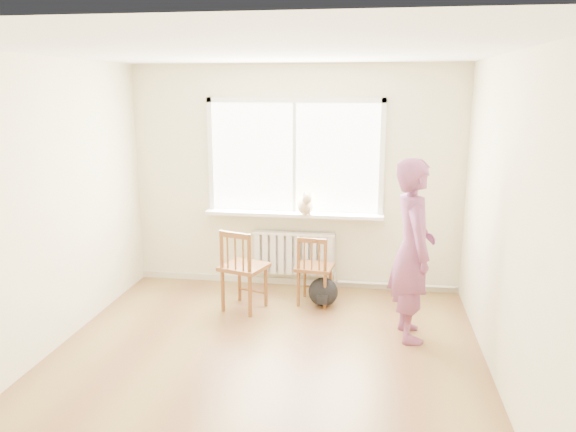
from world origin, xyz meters
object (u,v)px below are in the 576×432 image
at_px(person, 413,250).
at_px(backpack, 323,292).
at_px(chair_right, 314,270).
at_px(cat, 306,205).
at_px(chair_left, 242,270).

distance_m(person, backpack, 1.34).
bearing_deg(person, backpack, 44.89).
bearing_deg(backpack, chair_right, 160.62).
bearing_deg(chair_right, cat, -63.97).
relative_size(chair_left, chair_right, 1.14).
bearing_deg(cat, chair_right, -85.22).
height_order(chair_left, backpack, chair_left).
height_order(person, backpack, person).
bearing_deg(person, cat, 36.85).
bearing_deg(person, chair_right, 46.47).
relative_size(chair_left, backpack, 2.77).
xyz_separation_m(person, cat, (-1.18, 1.13, 0.18)).
xyz_separation_m(chair_right, backpack, (0.11, -0.04, -0.24)).
relative_size(person, cat, 4.06).
bearing_deg(backpack, cat, 119.06).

